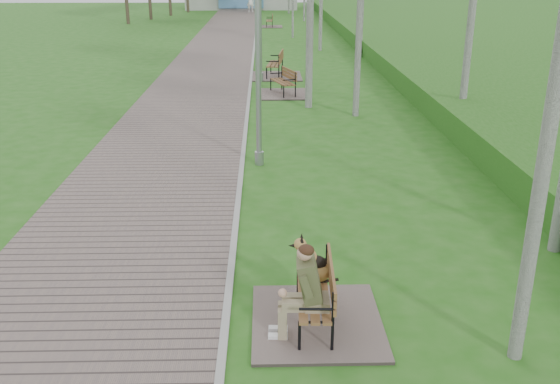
{
  "coord_description": "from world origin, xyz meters",
  "views": [
    {
      "loc": [
        0.5,
        -9.3,
        4.14
      ],
      "look_at": [
        0.71,
        -0.74,
        0.96
      ],
      "focal_mm": 40.0,
      "sensor_mm": 36.0,
      "label": 1
    }
  ],
  "objects": [
    {
      "name": "kerb",
      "position": [
        0.0,
        21.5,
        0.03
      ],
      "size": [
        0.1,
        67.0,
        0.05
      ],
      "primitive_type": "cube",
      "color": "#999993",
      "rests_on": "ground"
    },
    {
      "name": "walkway",
      "position": [
        -1.75,
        21.5,
        0.02
      ],
      "size": [
        3.5,
        67.0,
        0.04
      ],
      "primitive_type": "cube",
      "color": "#6B5B57",
      "rests_on": "ground"
    },
    {
      "name": "lamp_post_second",
      "position": [
        0.36,
        13.51,
        2.53
      ],
      "size": [
        0.21,
        0.21,
        5.42
      ],
      "color": "gray",
      "rests_on": "ground"
    },
    {
      "name": "pedestrian_near",
      "position": [
        -0.62,
        45.96,
        0.89
      ],
      "size": [
        0.72,
        0.55,
        1.79
      ],
      "primitive_type": "imported",
      "rotation": [
        0.0,
        0.0,
        3.34
      ],
      "color": "white",
      "rests_on": "ground"
    },
    {
      "name": "lamp_post_near",
      "position": [
        0.38,
        3.58,
        2.35
      ],
      "size": [
        0.19,
        0.19,
        5.03
      ],
      "color": "gray",
      "rests_on": "ground"
    },
    {
      "name": "bench_third",
      "position": [
        0.9,
        14.5,
        0.22
      ],
      "size": [
        1.94,
        2.16,
        1.19
      ],
      "color": "#6B5B57",
      "rests_on": "ground"
    },
    {
      "name": "ground",
      "position": [
        0.0,
        0.0,
        0.0
      ],
      "size": [
        120.0,
        120.0,
        0.0
      ],
      "primitive_type": "plane",
      "color": "#226014",
      "rests_on": "ground"
    },
    {
      "name": "bench_main",
      "position": [
        1.03,
        -2.79,
        0.38
      ],
      "size": [
        1.57,
        1.75,
        1.37
      ],
      "color": "#6B5B57",
      "rests_on": "ground"
    },
    {
      "name": "bench_second",
      "position": [
        1.11,
        11.08,
        0.19
      ],
      "size": [
        1.7,
        1.89,
        1.04
      ],
      "color": "#6B5B57",
      "rests_on": "ground"
    },
    {
      "name": "bench_far",
      "position": [
        0.88,
        33.63,
        0.18
      ],
      "size": [
        1.63,
        1.81,
        1.0
      ],
      "color": "#6B5B57",
      "rests_on": "ground"
    },
    {
      "name": "embankment",
      "position": [
        12.0,
        20.0,
        0.0
      ],
      "size": [
        14.0,
        70.0,
        1.6
      ],
      "primitive_type": "cube",
      "color": "#41782B",
      "rests_on": "ground"
    }
  ]
}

